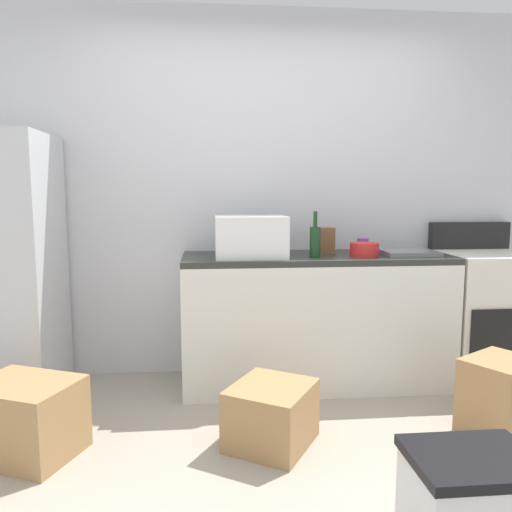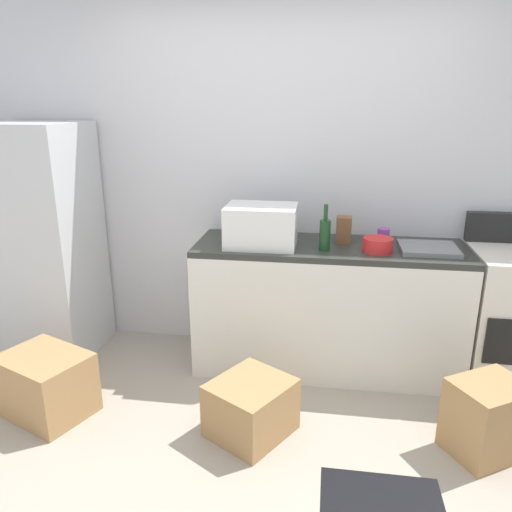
{
  "view_description": "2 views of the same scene",
  "coord_description": "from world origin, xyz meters",
  "px_view_note": "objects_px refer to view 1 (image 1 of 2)",
  "views": [
    {
      "loc": [
        -0.42,
        -2.09,
        1.33
      ],
      "look_at": [
        -0.15,
        0.81,
        0.95
      ],
      "focal_mm": 34.89,
      "sensor_mm": 36.0,
      "label": 1
    },
    {
      "loc": [
        0.28,
        -2.0,
        1.82
      ],
      "look_at": [
        -0.13,
        0.71,
        0.96
      ],
      "focal_mm": 34.61,
      "sensor_mm": 36.0,
      "label": 2
    }
  ],
  "objects_px": {
    "stove_oven": "(483,313)",
    "knife_block": "(326,241)",
    "cardboard_box_small": "(25,419)",
    "storage_bin": "(471,503)",
    "cardboard_box_large": "(499,395)",
    "cardboard_box_medium": "(271,415)",
    "microwave": "(251,237)",
    "coffee_mug": "(363,245)",
    "mixing_bowl": "(364,250)",
    "wine_bottle": "(315,241)"
  },
  "relations": [
    {
      "from": "knife_block",
      "to": "mixing_bowl",
      "type": "distance_m",
      "value": 0.28
    },
    {
      "from": "microwave",
      "to": "knife_block",
      "type": "distance_m",
      "value": 0.56
    },
    {
      "from": "storage_bin",
      "to": "microwave",
      "type": "bearing_deg",
      "value": 112.95
    },
    {
      "from": "cardboard_box_medium",
      "to": "cardboard_box_large",
      "type": "bearing_deg",
      "value": 1.18
    },
    {
      "from": "stove_oven",
      "to": "coffee_mug",
      "type": "xyz_separation_m",
      "value": [
        -0.87,
        0.1,
        0.48
      ]
    },
    {
      "from": "stove_oven",
      "to": "knife_block",
      "type": "xyz_separation_m",
      "value": [
        -1.13,
        0.07,
        0.52
      ]
    },
    {
      "from": "cardboard_box_large",
      "to": "cardboard_box_small",
      "type": "xyz_separation_m",
      "value": [
        -2.52,
        -0.02,
        -0.02
      ]
    },
    {
      "from": "wine_bottle",
      "to": "storage_bin",
      "type": "height_order",
      "value": "wine_bottle"
    },
    {
      "from": "microwave",
      "to": "coffee_mug",
      "type": "xyz_separation_m",
      "value": [
        0.81,
        0.18,
        -0.09
      ]
    },
    {
      "from": "coffee_mug",
      "to": "mixing_bowl",
      "type": "xyz_separation_m",
      "value": [
        -0.05,
        -0.21,
        -0.0
      ]
    },
    {
      "from": "knife_block",
      "to": "storage_bin",
      "type": "distance_m",
      "value": 1.93
    },
    {
      "from": "microwave",
      "to": "mixing_bowl",
      "type": "distance_m",
      "value": 0.76
    },
    {
      "from": "wine_bottle",
      "to": "mixing_bowl",
      "type": "xyz_separation_m",
      "value": [
        0.34,
        0.02,
        -0.06
      ]
    },
    {
      "from": "cardboard_box_large",
      "to": "storage_bin",
      "type": "relative_size",
      "value": 0.9
    },
    {
      "from": "mixing_bowl",
      "to": "storage_bin",
      "type": "distance_m",
      "value": 1.75
    },
    {
      "from": "coffee_mug",
      "to": "cardboard_box_large",
      "type": "xyz_separation_m",
      "value": [
        0.51,
        -0.9,
        -0.74
      ]
    },
    {
      "from": "coffee_mug",
      "to": "storage_bin",
      "type": "distance_m",
      "value": 1.94
    },
    {
      "from": "stove_oven",
      "to": "cardboard_box_medium",
      "type": "relative_size",
      "value": 2.59
    },
    {
      "from": "coffee_mug",
      "to": "cardboard_box_large",
      "type": "height_order",
      "value": "coffee_mug"
    },
    {
      "from": "cardboard_box_large",
      "to": "cardboard_box_medium",
      "type": "height_order",
      "value": "cardboard_box_large"
    },
    {
      "from": "cardboard_box_large",
      "to": "coffee_mug",
      "type": "bearing_deg",
      "value": 119.6
    },
    {
      "from": "wine_bottle",
      "to": "mixing_bowl",
      "type": "distance_m",
      "value": 0.34
    },
    {
      "from": "mixing_bowl",
      "to": "cardboard_box_large",
      "type": "height_order",
      "value": "mixing_bowl"
    },
    {
      "from": "cardboard_box_medium",
      "to": "cardboard_box_small",
      "type": "xyz_separation_m",
      "value": [
        -1.25,
        0.01,
        0.03
      ]
    },
    {
      "from": "microwave",
      "to": "cardboard_box_small",
      "type": "relative_size",
      "value": 0.91
    },
    {
      "from": "wine_bottle",
      "to": "mixing_bowl",
      "type": "bearing_deg",
      "value": 3.39
    },
    {
      "from": "stove_oven",
      "to": "wine_bottle",
      "type": "relative_size",
      "value": 3.67
    },
    {
      "from": "stove_oven",
      "to": "microwave",
      "type": "relative_size",
      "value": 2.39
    },
    {
      "from": "microwave",
      "to": "wine_bottle",
      "type": "distance_m",
      "value": 0.42
    },
    {
      "from": "cardboard_box_small",
      "to": "wine_bottle",
      "type": "bearing_deg",
      "value": 23.1
    },
    {
      "from": "stove_oven",
      "to": "storage_bin",
      "type": "height_order",
      "value": "stove_oven"
    },
    {
      "from": "cardboard_box_large",
      "to": "cardboard_box_medium",
      "type": "bearing_deg",
      "value": -178.82
    },
    {
      "from": "cardboard_box_medium",
      "to": "storage_bin",
      "type": "xyz_separation_m",
      "value": [
        0.63,
        -0.86,
        0.03
      ]
    },
    {
      "from": "microwave",
      "to": "cardboard_box_small",
      "type": "height_order",
      "value": "microwave"
    },
    {
      "from": "stove_oven",
      "to": "mixing_bowl",
      "type": "xyz_separation_m",
      "value": [
        -0.92,
        -0.11,
        0.48
      ]
    },
    {
      "from": "knife_block",
      "to": "mixing_bowl",
      "type": "height_order",
      "value": "knife_block"
    },
    {
      "from": "wine_bottle",
      "to": "cardboard_box_medium",
      "type": "height_order",
      "value": "wine_bottle"
    },
    {
      "from": "coffee_mug",
      "to": "stove_oven",
      "type": "bearing_deg",
      "value": -6.52
    },
    {
      "from": "coffee_mug",
      "to": "cardboard_box_small",
      "type": "height_order",
      "value": "coffee_mug"
    },
    {
      "from": "coffee_mug",
      "to": "cardboard_box_medium",
      "type": "distance_m",
      "value": 1.44
    },
    {
      "from": "wine_bottle",
      "to": "cardboard_box_small",
      "type": "bearing_deg",
      "value": -156.9
    },
    {
      "from": "knife_block",
      "to": "storage_bin",
      "type": "bearing_deg",
      "value": -85.46
    },
    {
      "from": "knife_block",
      "to": "cardboard_box_large",
      "type": "bearing_deg",
      "value": -48.15
    },
    {
      "from": "microwave",
      "to": "knife_block",
      "type": "xyz_separation_m",
      "value": [
        0.54,
        0.15,
        -0.05
      ]
    },
    {
      "from": "coffee_mug",
      "to": "knife_block",
      "type": "height_order",
      "value": "knife_block"
    },
    {
      "from": "cardboard_box_small",
      "to": "storage_bin",
      "type": "distance_m",
      "value": 2.07
    },
    {
      "from": "cardboard_box_large",
      "to": "cardboard_box_small",
      "type": "relative_size",
      "value": 0.82
    },
    {
      "from": "cardboard_box_small",
      "to": "mixing_bowl",
      "type": "bearing_deg",
      "value": 19.96
    },
    {
      "from": "stove_oven",
      "to": "coffee_mug",
      "type": "relative_size",
      "value": 11.0
    },
    {
      "from": "stove_oven",
      "to": "wine_bottle",
      "type": "xyz_separation_m",
      "value": [
        -1.26,
        -0.13,
        0.54
      ]
    }
  ]
}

